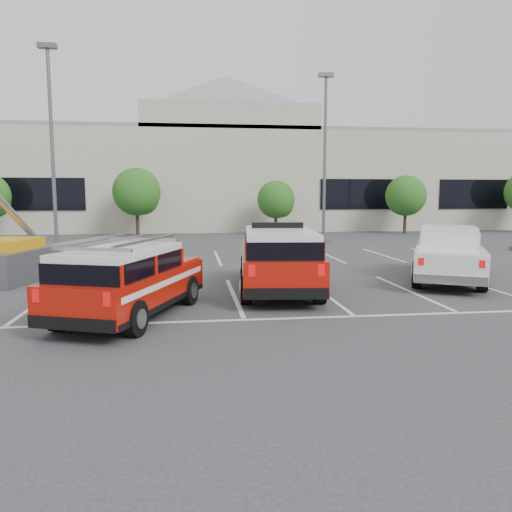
{
  "coord_description": "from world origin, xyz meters",
  "views": [
    {
      "loc": [
        -1.22,
        -14.31,
        2.94
      ],
      "look_at": [
        0.78,
        0.98,
        1.05
      ],
      "focal_mm": 35.0,
      "sensor_mm": 36.0,
      "label": 1
    }
  ],
  "objects_px": {
    "tree_mid_right": "(277,201)",
    "utility_rig": "(3,262)",
    "fire_chief_suv": "(278,264)",
    "white_pickup": "(448,259)",
    "tree_mid_left": "(138,193)",
    "ladder_suv": "(129,286)",
    "tree_right": "(407,197)",
    "light_pole_mid": "(325,158)",
    "convention_building": "(206,175)",
    "light_pole_left": "(52,149)"
  },
  "relations": [
    {
      "from": "convention_building",
      "to": "tree_right",
      "type": "xyz_separation_m",
      "value": [
        14.91,
        -9.82,
        -1.95
      ]
    },
    {
      "from": "light_pole_mid",
      "to": "utility_rig",
      "type": "xyz_separation_m",
      "value": [
        -14.63,
        -12.41,
        -4.54
      ]
    },
    {
      "from": "tree_mid_left",
      "to": "light_pole_left",
      "type": "bearing_deg",
      "value": -107.1
    },
    {
      "from": "tree_mid_right",
      "to": "fire_chief_suv",
      "type": "height_order",
      "value": "tree_mid_right"
    },
    {
      "from": "tree_mid_left",
      "to": "light_pole_mid",
      "type": "height_order",
      "value": "light_pole_mid"
    },
    {
      "from": "fire_chief_suv",
      "to": "utility_rig",
      "type": "height_order",
      "value": "utility_rig"
    },
    {
      "from": "tree_mid_right",
      "to": "utility_rig",
      "type": "bearing_deg",
      "value": -124.57
    },
    {
      "from": "tree_mid_left",
      "to": "fire_chief_suv",
      "type": "relative_size",
      "value": 0.79
    },
    {
      "from": "tree_right",
      "to": "ladder_suv",
      "type": "xyz_separation_m",
      "value": [
        -17.82,
        -24.28,
        -1.99
      ]
    },
    {
      "from": "fire_chief_suv",
      "to": "white_pickup",
      "type": "xyz_separation_m",
      "value": [
        6.21,
        1.29,
        -0.12
      ]
    },
    {
      "from": "tree_mid_right",
      "to": "light_pole_mid",
      "type": "relative_size",
      "value": 0.39
    },
    {
      "from": "tree_mid_right",
      "to": "ladder_suv",
      "type": "bearing_deg",
      "value": -107.85
    },
    {
      "from": "tree_mid_right",
      "to": "light_pole_mid",
      "type": "distance_m",
      "value": 6.88
    },
    {
      "from": "utility_rig",
      "to": "convention_building",
      "type": "bearing_deg",
      "value": 87.64
    },
    {
      "from": "convention_building",
      "to": "white_pickup",
      "type": "relative_size",
      "value": 9.59
    },
    {
      "from": "tree_mid_left",
      "to": "light_pole_left",
      "type": "distance_m",
      "value": 10.73
    },
    {
      "from": "fire_chief_suv",
      "to": "utility_rig",
      "type": "relative_size",
      "value": 1.53
    },
    {
      "from": "fire_chief_suv",
      "to": "ladder_suv",
      "type": "xyz_separation_m",
      "value": [
        -4.13,
        -2.78,
        -0.08
      ]
    },
    {
      "from": "tree_mid_right",
      "to": "tree_right",
      "type": "distance_m",
      "value": 10.0
    },
    {
      "from": "tree_mid_left",
      "to": "tree_mid_right",
      "type": "bearing_deg",
      "value": -0.0
    },
    {
      "from": "tree_mid_right",
      "to": "utility_rig",
      "type": "height_order",
      "value": "tree_mid_right"
    },
    {
      "from": "tree_mid_right",
      "to": "tree_right",
      "type": "relative_size",
      "value": 0.9
    },
    {
      "from": "convention_building",
      "to": "ladder_suv",
      "type": "distance_m",
      "value": 34.45
    },
    {
      "from": "convention_building",
      "to": "tree_mid_left",
      "type": "distance_m",
      "value": 11.19
    },
    {
      "from": "tree_right",
      "to": "utility_rig",
      "type": "xyz_separation_m",
      "value": [
        -22.72,
        -18.45,
        -2.12
      ]
    },
    {
      "from": "fire_chief_suv",
      "to": "utility_rig",
      "type": "distance_m",
      "value": 9.53
    },
    {
      "from": "convention_building",
      "to": "tree_right",
      "type": "distance_m",
      "value": 17.96
    },
    {
      "from": "white_pickup",
      "to": "light_pole_left",
      "type": "bearing_deg",
      "value": 174.0
    },
    {
      "from": "tree_mid_left",
      "to": "light_pole_mid",
      "type": "xyz_separation_m",
      "value": [
        11.91,
        -6.05,
        2.14
      ]
    },
    {
      "from": "tree_mid_left",
      "to": "white_pickup",
      "type": "xyz_separation_m",
      "value": [
        12.53,
        -20.21,
        -2.31
      ]
    },
    {
      "from": "ladder_suv",
      "to": "white_pickup",
      "type": "bearing_deg",
      "value": 42.04
    },
    {
      "from": "tree_mid_left",
      "to": "light_pole_left",
      "type": "relative_size",
      "value": 0.47
    },
    {
      "from": "fire_chief_suv",
      "to": "white_pickup",
      "type": "height_order",
      "value": "fire_chief_suv"
    },
    {
      "from": "tree_mid_right",
      "to": "utility_rig",
      "type": "xyz_separation_m",
      "value": [
        -12.72,
        -18.45,
        -1.85
      ]
    },
    {
      "from": "tree_mid_left",
      "to": "ladder_suv",
      "type": "relative_size",
      "value": 0.91
    },
    {
      "from": "tree_mid_left",
      "to": "ladder_suv",
      "type": "height_order",
      "value": "tree_mid_left"
    },
    {
      "from": "fire_chief_suv",
      "to": "white_pickup",
      "type": "distance_m",
      "value": 6.34
    },
    {
      "from": "tree_right",
      "to": "ladder_suv",
      "type": "bearing_deg",
      "value": -126.27
    },
    {
      "from": "ladder_suv",
      "to": "utility_rig",
      "type": "relative_size",
      "value": 1.32
    },
    {
      "from": "ladder_suv",
      "to": "utility_rig",
      "type": "xyz_separation_m",
      "value": [
        -4.9,
        5.83,
        -0.13
      ]
    },
    {
      "from": "light_pole_mid",
      "to": "fire_chief_suv",
      "type": "bearing_deg",
      "value": -109.9
    },
    {
      "from": "light_pole_left",
      "to": "ladder_suv",
      "type": "height_order",
      "value": "light_pole_left"
    },
    {
      "from": "light_pole_mid",
      "to": "utility_rig",
      "type": "distance_m",
      "value": 19.71
    },
    {
      "from": "white_pickup",
      "to": "tree_mid_right",
      "type": "bearing_deg",
      "value": 124.17
    },
    {
      "from": "tree_right",
      "to": "light_pole_mid",
      "type": "height_order",
      "value": "light_pole_mid"
    },
    {
      "from": "light_pole_left",
      "to": "tree_mid_right",
      "type": "bearing_deg",
      "value": 37.5
    },
    {
      "from": "tree_right",
      "to": "white_pickup",
      "type": "distance_m",
      "value": 21.64
    },
    {
      "from": "tree_right",
      "to": "fire_chief_suv",
      "type": "distance_m",
      "value": 25.56
    },
    {
      "from": "tree_mid_left",
      "to": "light_pole_left",
      "type": "xyz_separation_m",
      "value": [
        -3.09,
        -10.05,
        2.14
      ]
    },
    {
      "from": "utility_rig",
      "to": "light_pole_mid",
      "type": "bearing_deg",
      "value": 53.38
    }
  ]
}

